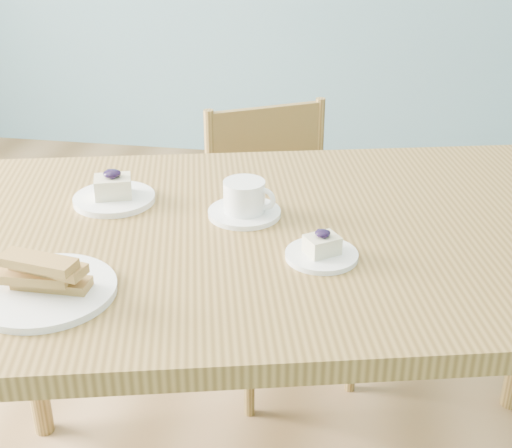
# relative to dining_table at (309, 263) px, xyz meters

# --- Properties ---
(dining_table) EXTENTS (1.73, 1.25, 0.83)m
(dining_table) POSITION_rel_dining_table_xyz_m (0.00, 0.00, 0.00)
(dining_table) COLOR olive
(dining_table) RESTS_ON ground
(dining_chair) EXTENTS (0.53, 0.52, 0.87)m
(dining_chair) POSITION_rel_dining_table_xyz_m (-0.15, 0.62, -0.31)
(dining_chair) COLOR olive
(dining_chair) RESTS_ON ground
(cheesecake_plate_near) EXTENTS (0.14, 0.14, 0.06)m
(cheesecake_plate_near) POSITION_rel_dining_table_xyz_m (0.03, -0.12, 0.10)
(cheesecake_plate_near) COLOR white
(cheesecake_plate_near) RESTS_ON dining_table
(cheesecake_plate_far) EXTENTS (0.18, 0.18, 0.08)m
(cheesecake_plate_far) POSITION_rel_dining_table_xyz_m (-0.44, 0.05, 0.10)
(cheesecake_plate_far) COLOR white
(cheesecake_plate_far) RESTS_ON dining_table
(coffee_cup) EXTENTS (0.15, 0.15, 0.08)m
(coffee_cup) POSITION_rel_dining_table_xyz_m (-0.14, 0.03, 0.12)
(coffee_cup) COLOR white
(coffee_cup) RESTS_ON dining_table
(biscotti_plate) EXTENTS (0.25, 0.25, 0.08)m
(biscotti_plate) POSITION_rel_dining_table_xyz_m (-0.43, -0.34, 0.11)
(biscotti_plate) COLOR white
(biscotti_plate) RESTS_ON dining_table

